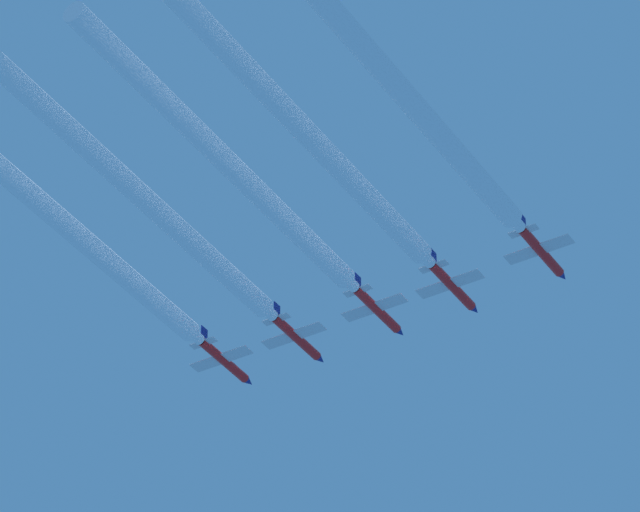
{
  "coord_description": "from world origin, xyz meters",
  "views": [
    {
      "loc": [
        99.06,
        -175.82,
        1.91
      ],
      "look_at": [
        0.04,
        -13.13,
        143.26
      ],
      "focal_mm": 114.06,
      "sensor_mm": 36.0,
      "label": 1
    }
  ],
  "objects_px": {
    "jet_center": "(378,310)",
    "jet_inner_right": "(453,287)",
    "jet_inner_left": "(297,338)",
    "jet_far_right": "(542,252)",
    "jet_far_left": "(225,361)"
  },
  "relations": [
    {
      "from": "jet_center",
      "to": "jet_inner_right",
      "type": "relative_size",
      "value": 1.0
    },
    {
      "from": "jet_inner_left",
      "to": "jet_far_right",
      "type": "height_order",
      "value": "jet_far_right"
    },
    {
      "from": "jet_inner_left",
      "to": "jet_far_right",
      "type": "distance_m",
      "value": 33.58
    },
    {
      "from": "jet_inner_left",
      "to": "jet_center",
      "type": "xyz_separation_m",
      "value": [
        11.17,
        0.58,
        0.49
      ]
    },
    {
      "from": "jet_inner_left",
      "to": "jet_far_right",
      "type": "bearing_deg",
      "value": 0.17
    },
    {
      "from": "jet_inner_left",
      "to": "jet_inner_right",
      "type": "height_order",
      "value": "jet_inner_left"
    },
    {
      "from": "jet_far_left",
      "to": "jet_far_right",
      "type": "bearing_deg",
      "value": 0.17
    },
    {
      "from": "jet_inner_right",
      "to": "jet_far_right",
      "type": "distance_m",
      "value": 11.89
    },
    {
      "from": "jet_far_left",
      "to": "jet_inner_left",
      "type": "height_order",
      "value": "jet_far_left"
    },
    {
      "from": "jet_far_left",
      "to": "jet_inner_right",
      "type": "distance_m",
      "value": 32.42
    },
    {
      "from": "jet_far_left",
      "to": "jet_center",
      "type": "relative_size",
      "value": 1.0
    },
    {
      "from": "jet_inner_left",
      "to": "jet_inner_right",
      "type": "relative_size",
      "value": 1.0
    },
    {
      "from": "jet_inner_right",
      "to": "jet_far_right",
      "type": "xyz_separation_m",
      "value": [
        11.88,
        -0.15,
        0.43
      ]
    },
    {
      "from": "jet_inner_right",
      "to": "jet_far_right",
      "type": "relative_size",
      "value": 1.0
    },
    {
      "from": "jet_inner_left",
      "to": "jet_inner_right",
      "type": "xyz_separation_m",
      "value": [
        21.7,
        0.25,
        -0.14
      ]
    }
  ]
}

